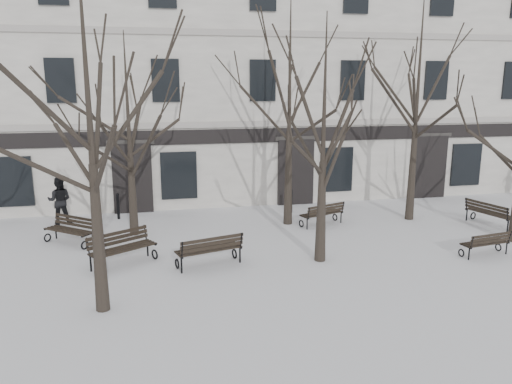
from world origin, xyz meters
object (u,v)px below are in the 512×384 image
object	(u,v)px
bench_1	(210,249)
bench_3	(71,229)
bench_0	(122,247)
bench_5	(489,213)
tree_1	(87,85)
bench_4	(323,213)
tree_2	(324,111)
bench_2	(486,243)

from	to	relation	value
bench_1	bench_3	world-z (taller)	bench_1
bench_0	bench_5	size ratio (longest dim) A/B	1.03
tree_1	bench_4	size ratio (longest dim) A/B	4.61
tree_1	tree_2	bearing A→B (deg)	19.07
bench_1	bench_2	xyz separation A→B (m)	(8.59, -0.87, -0.10)
bench_3	bench_5	distance (m)	15.24
tree_1	bench_5	size ratio (longest dim) A/B	4.29
bench_3	tree_1	bearing A→B (deg)	-35.23
bench_1	bench_2	world-z (taller)	bench_1
bench_5	bench_2	bearing A→B (deg)	126.07
tree_2	tree_1	bearing A→B (deg)	-160.93
tree_1	bench_0	xyz separation A→B (m)	(0.31, 3.02, -4.76)
tree_2	bench_0	bearing A→B (deg)	171.65
bench_5	bench_3	bearing A→B (deg)	69.75
bench_0	bench_1	world-z (taller)	bench_0
bench_2	bench_3	distance (m)	13.55
bench_0	bench_3	xyz separation A→B (m)	(-1.81, 2.41, -0.04)
bench_4	bench_0	bearing A→B (deg)	0.15
tree_2	bench_4	size ratio (longest dim) A/B	3.96
bench_5	tree_1	bearing A→B (deg)	91.41
bench_3	bench_5	world-z (taller)	bench_5
bench_0	bench_4	world-z (taller)	bench_0
bench_5	bench_0	bearing A→B (deg)	79.51
bench_3	bench_4	distance (m)	9.06
tree_2	bench_1	xyz separation A→B (m)	(-3.36, 0.18, -4.01)
bench_0	bench_2	distance (m)	11.25
tree_1	bench_3	xyz separation A→B (m)	(-1.50, 5.43, -4.80)
bench_0	bench_4	xyz separation A→B (m)	(7.25, 2.73, -0.07)
tree_2	bench_0	size ratio (longest dim) A/B	3.57
tree_1	bench_2	world-z (taller)	tree_1
bench_1	bench_0	bearing A→B (deg)	-30.96
bench_1	bench_5	xyz separation A→B (m)	(10.85, 2.07, -0.02)
bench_2	bench_0	bearing A→B (deg)	-16.77
bench_0	bench_4	size ratio (longest dim) A/B	1.11
tree_1	bench_5	world-z (taller)	tree_1
tree_1	bench_4	bearing A→B (deg)	37.25
tree_1	bench_3	world-z (taller)	tree_1
tree_2	bench_5	xyz separation A→B (m)	(7.49, 2.25, -4.04)
tree_2	bench_3	size ratio (longest dim) A/B	4.03
bench_1	bench_4	size ratio (longest dim) A/B	1.12
bench_1	tree_1	bearing A→B (deg)	23.28
tree_1	bench_2	distance (m)	12.53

